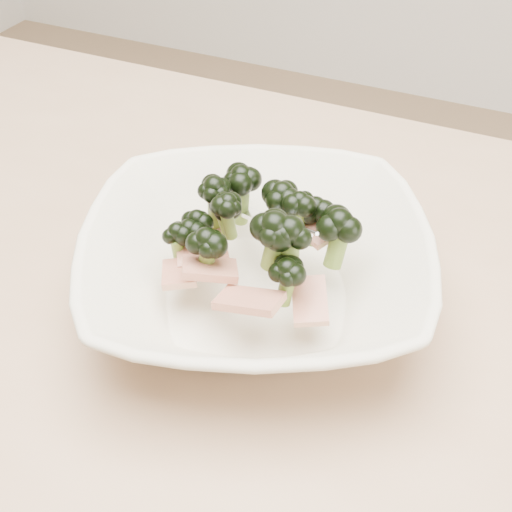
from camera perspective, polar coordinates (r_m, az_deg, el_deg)
name	(u,v)px	position (r m, az deg, el deg)	size (l,w,h in m)	color
dining_table	(209,361)	(0.74, -3.81, -8.35)	(1.20, 0.80, 0.75)	tan
broccoli_dish	(256,263)	(0.63, 0.03, -0.55)	(0.41, 0.41, 0.12)	beige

